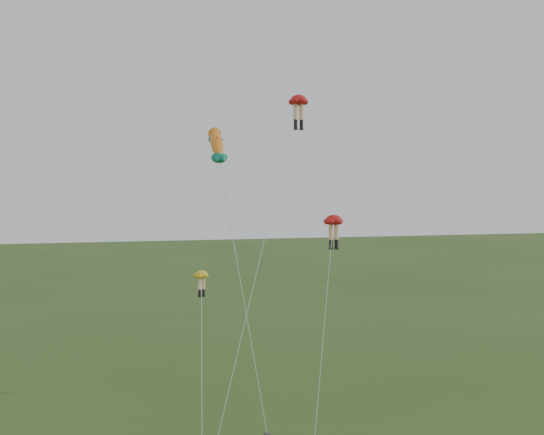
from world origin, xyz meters
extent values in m
ellipsoid|color=red|center=(5.59, 9.73, 20.18)|extent=(1.55, 1.55, 0.74)
cylinder|color=#F8C592|center=(5.37, 9.71, 19.31)|extent=(0.33, 0.33, 1.12)
cylinder|color=black|center=(5.37, 9.71, 18.47)|extent=(0.26, 0.26, 0.56)
cube|color=black|center=(5.37, 9.71, 18.10)|extent=(0.20, 0.34, 0.16)
cylinder|color=#F8C592|center=(5.82, 9.74, 19.31)|extent=(0.33, 0.33, 1.12)
cylinder|color=black|center=(5.82, 9.74, 18.47)|extent=(0.26, 0.26, 0.56)
cube|color=black|center=(5.82, 9.74, 18.10)|extent=(0.20, 0.34, 0.16)
cylinder|color=silver|center=(1.60, 4.67, 10.38)|extent=(8.04, 10.16, 20.33)
ellipsoid|color=red|center=(5.93, 3.80, 11.80)|extent=(1.42, 1.42, 0.64)
cylinder|color=#F8C592|center=(5.73, 3.77, 11.04)|extent=(0.29, 0.29, 0.98)
cylinder|color=black|center=(5.73, 3.77, 10.30)|extent=(0.22, 0.22, 0.49)
cube|color=black|center=(5.73, 3.77, 9.98)|extent=(0.19, 0.30, 0.14)
cylinder|color=#F8C592|center=(6.12, 3.82, 11.04)|extent=(0.29, 0.29, 0.98)
cylinder|color=black|center=(6.12, 3.82, 10.30)|extent=(0.22, 0.22, 0.49)
cube|color=black|center=(6.12, 3.82, 9.98)|extent=(0.19, 0.30, 0.14)
cylinder|color=silver|center=(4.31, 1.10, 6.16)|extent=(3.29, 5.43, 11.90)
ellipsoid|color=gold|center=(-2.74, 2.18, 8.87)|extent=(1.17, 1.17, 0.44)
cylinder|color=#F8C592|center=(-2.86, 2.12, 8.35)|extent=(0.20, 0.20, 0.67)
cylinder|color=black|center=(-2.86, 2.12, 7.84)|extent=(0.15, 0.15, 0.34)
cube|color=black|center=(-2.86, 2.12, 7.63)|extent=(0.18, 0.22, 0.10)
cylinder|color=#F8C592|center=(-2.62, 2.24, 8.35)|extent=(0.20, 0.20, 0.67)
cylinder|color=black|center=(-2.62, 2.24, 7.84)|extent=(0.15, 0.15, 0.34)
cube|color=black|center=(-2.62, 2.24, 7.63)|extent=(0.18, 0.22, 0.10)
cylinder|color=silver|center=(-3.26, -0.89, 4.65)|extent=(1.08, 6.17, 8.88)
ellipsoid|color=#F7A91F|center=(-0.97, 6.79, 16.75)|extent=(1.10, 3.21, 2.65)
sphere|color=#F7A91F|center=(-0.97, 6.79, 16.75)|extent=(0.98, 1.31, 1.26)
cone|color=#137D5E|center=(-0.97, 6.79, 16.75)|extent=(0.77, 1.20, 1.22)
cone|color=#137D5E|center=(-0.97, 6.79, 16.75)|extent=(0.77, 1.20, 1.22)
cone|color=#137D5E|center=(-0.97, 6.79, 16.75)|extent=(0.44, 0.67, 0.68)
cone|color=#137D5E|center=(-0.97, 6.79, 16.75)|extent=(0.44, 0.67, 0.68)
cone|color=red|center=(-0.97, 6.79, 16.75)|extent=(0.48, 0.68, 0.66)
cylinder|color=silver|center=(-0.24, 3.35, 8.48)|extent=(1.49, 6.91, 16.54)
camera|label=1|loc=(-8.43, -31.60, 13.28)|focal=40.00mm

